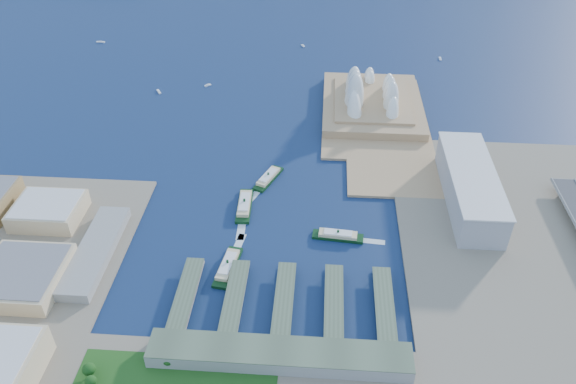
# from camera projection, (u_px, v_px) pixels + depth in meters

# --- Properties ---
(ground) EXTENTS (3000.00, 3000.00, 0.00)m
(ground) POSITION_uv_depth(u_px,v_px,m) (276.00, 244.00, 539.05)
(ground) COLOR #0E1E45
(ground) RESTS_ON ground
(east_land) EXTENTS (240.00, 500.00, 3.00)m
(east_land) POSITION_uv_depth(u_px,v_px,m) (547.00, 295.00, 484.51)
(east_land) COLOR gray
(east_land) RESTS_ON ground
(peninsula) EXTENTS (135.00, 220.00, 3.00)m
(peninsula) POSITION_uv_depth(u_px,v_px,m) (374.00, 116.00, 740.28)
(peninsula) COLOR tan
(peninsula) RESTS_ON ground
(opera_house) EXTENTS (134.00, 180.00, 58.00)m
(opera_house) POSITION_uv_depth(u_px,v_px,m) (373.00, 88.00, 738.26)
(opera_house) COLOR white
(opera_house) RESTS_ON peninsula
(toaster_building) EXTENTS (45.00, 155.00, 35.00)m
(toaster_building) POSITION_uv_depth(u_px,v_px,m) (470.00, 187.00, 579.84)
(toaster_building) COLOR #98989D
(toaster_building) RESTS_ON east_land
(ferry_wharves) EXTENTS (184.00, 90.00, 9.30)m
(ferry_wharves) POSITION_uv_depth(u_px,v_px,m) (284.00, 300.00, 475.42)
(ferry_wharves) COLOR #485742
(ferry_wharves) RESTS_ON ground
(terminal_building) EXTENTS (200.00, 28.00, 12.00)m
(terminal_building) POSITION_uv_depth(u_px,v_px,m) (279.00, 355.00, 424.72)
(terminal_building) COLOR gray
(terminal_building) RESTS_ON south_land
(ferry_a) EXTENTS (16.26, 56.31, 10.56)m
(ferry_a) POSITION_uv_depth(u_px,v_px,m) (244.00, 203.00, 582.04)
(ferry_a) COLOR black
(ferry_a) RESTS_ON ground
(ferry_b) EXTENTS (31.13, 51.47, 9.53)m
(ferry_b) POSITION_uv_depth(u_px,v_px,m) (268.00, 176.00, 622.08)
(ferry_b) COLOR black
(ferry_b) RESTS_ON ground
(ferry_c) EXTENTS (21.19, 54.67, 10.07)m
(ferry_c) POSITION_uv_depth(u_px,v_px,m) (228.00, 265.00, 509.34)
(ferry_c) COLOR black
(ferry_c) RESTS_ON ground
(ferry_d) EXTENTS (50.37, 17.03, 9.35)m
(ferry_d) POSITION_uv_depth(u_px,v_px,m) (338.00, 234.00, 543.85)
(ferry_d) COLOR black
(ferry_d) RESTS_ON ground
(boat_a) EXTENTS (9.39, 13.01, 2.53)m
(boat_a) POSITION_uv_depth(u_px,v_px,m) (159.00, 91.00, 797.32)
(boat_a) COLOR white
(boat_a) RESTS_ON ground
(boat_b) EXTENTS (9.73, 9.04, 2.66)m
(boat_b) POSITION_uv_depth(u_px,v_px,m) (208.00, 85.00, 813.75)
(boat_b) COLOR white
(boat_b) RESTS_ON ground
(boat_c) EXTENTS (3.57, 11.26, 2.51)m
(boat_c) POSITION_uv_depth(u_px,v_px,m) (440.00, 58.00, 890.57)
(boat_c) COLOR white
(boat_c) RESTS_ON ground
(boat_d) EXTENTS (14.54, 4.07, 2.42)m
(boat_d) POSITION_uv_depth(u_px,v_px,m) (101.00, 42.00, 946.73)
(boat_d) COLOR white
(boat_d) RESTS_ON ground
(boat_e) EXTENTS (7.23, 10.22, 2.42)m
(boat_e) POSITION_uv_depth(u_px,v_px,m) (303.00, 46.00, 933.14)
(boat_e) COLOR white
(boat_e) RESTS_ON ground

